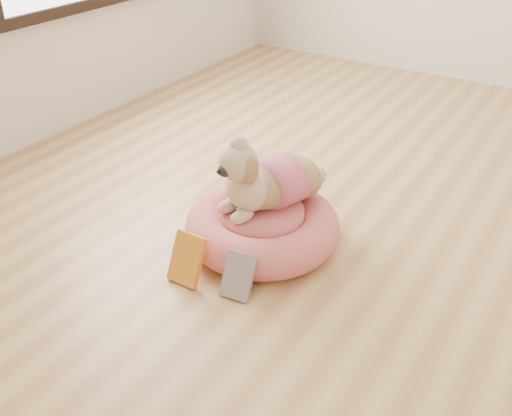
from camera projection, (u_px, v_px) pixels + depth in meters
The scene contains 5 objects.
floor at pixel (374, 236), 2.44m from camera, with size 4.50×4.50×0.00m, color #AC7948.
pet_bed at pixel (262, 226), 2.36m from camera, with size 0.64×0.64×0.17m.
dog at pixel (266, 167), 2.26m from camera, with size 0.33×0.47×0.35m, color brown, non-canonical shape.
book_yellow at pixel (187, 259), 2.15m from camera, with size 0.13×0.02×0.19m, color gold.
book_white at pixel (238, 276), 2.08m from camera, with size 0.11×0.02×0.17m, color white.
Camera 1 is at (0.65, -1.98, 1.38)m, focal length 40.00 mm.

